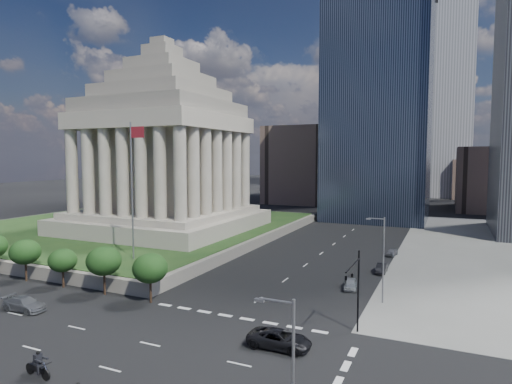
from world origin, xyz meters
The scene contains 17 objects.
ground centered at (0.00, 100.00, 0.00)m, with size 500.00×500.00×0.00m, color black.
plaza_terrace centered at (-45.00, 50.00, 0.90)m, with size 66.00×70.00×1.80m, color #645F56.
plaza_lawn centered at (-45.00, 50.00, 1.85)m, with size 64.00×68.00×0.10m, color #1D3D19.
war_memorial centered at (-34.00, 48.00, 21.40)m, with size 34.00×34.00×39.00m, color gray, non-canonical shape.
flagpole centered at (-21.83, 24.00, 13.11)m, with size 2.52×0.24×20.00m.
tree_row centered at (-35.50, 14.00, 3.00)m, with size 53.00×4.00×6.00m, color black, non-canonical shape.
midrise_glass centered at (2.00, 95.00, 30.00)m, with size 26.00×26.00×60.00m, color black.
building_filler_ne centered at (32.00, 130.00, 10.00)m, with size 20.00×30.00×20.00m, color brown.
building_filler_nw centered at (-30.00, 130.00, 14.00)m, with size 24.00×30.00×28.00m, color brown.
traffic_signal_ne centered at (12.50, 13.70, 5.25)m, with size 0.30×5.74×8.00m.
street_lamp_north centered at (13.33, 25.00, 5.66)m, with size 2.13×0.22×10.00m.
pickup_truck centered at (6.89, 9.15, 0.79)m, with size 2.64×5.72×1.59m, color black.
suv_grey centered at (-21.98, 6.15, 0.75)m, with size 2.11×5.20×1.51m, color #55575C.
parked_sedan_near centered at (9.00, 28.73, 0.67)m, with size 3.91×1.57×1.33m, color #96999E.
parked_sedan_mid centered at (11.50, 38.26, 0.65)m, with size 3.95×1.38×1.30m, color black.
parked_sedan_far centered at (11.50, 50.16, 0.61)m, with size 1.44×3.57×1.22m, color #55565C.
motorcycle_trail centered at (-8.11, -3.23, 1.06)m, with size 2.85×0.78×2.13m, color black, non-canonical shape.
Camera 1 is at (20.13, -24.97, 16.79)m, focal length 30.00 mm.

